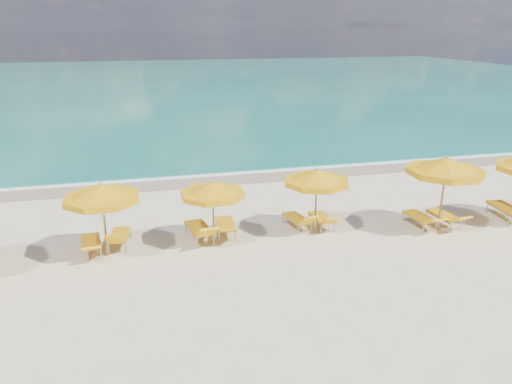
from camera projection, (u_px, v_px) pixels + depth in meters
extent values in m
plane|color=beige|center=(267.00, 241.00, 16.09)|extent=(120.00, 120.00, 0.00)
cube|color=#12695A|center=(162.00, 83.00, 60.21)|extent=(120.00, 80.00, 0.30)
cube|color=tan|center=(225.00, 177.00, 22.89)|extent=(120.00, 2.60, 0.01)
cube|color=white|center=(221.00, 172.00, 23.63)|extent=(120.00, 1.20, 0.03)
cube|color=white|center=(98.00, 140.00, 30.32)|extent=(14.00, 0.36, 0.05)
cube|color=white|center=(284.00, 112.00, 40.01)|extent=(18.00, 0.30, 0.05)
cylinder|color=tan|center=(104.00, 221.00, 14.79)|extent=(0.07, 0.07, 2.22)
cone|color=#ECA50C|center=(101.00, 191.00, 14.49)|extent=(2.95, 2.95, 0.44)
cylinder|color=#ECA50C|center=(102.00, 199.00, 14.56)|extent=(2.98, 2.98, 0.18)
sphere|color=tan|center=(101.00, 184.00, 14.42)|extent=(0.10, 0.10, 0.10)
cylinder|color=tan|center=(213.00, 214.00, 15.69)|extent=(0.06, 0.06, 2.00)
cone|color=#ECA50C|center=(213.00, 188.00, 15.42)|extent=(2.69, 2.69, 0.40)
cylinder|color=#ECA50C|center=(213.00, 194.00, 15.48)|extent=(2.71, 2.71, 0.16)
sphere|color=tan|center=(212.00, 182.00, 15.35)|extent=(0.09, 0.09, 0.09)
cylinder|color=tan|center=(316.00, 202.00, 16.55)|extent=(0.07, 0.07, 2.13)
cone|color=#ECA50C|center=(317.00, 176.00, 16.27)|extent=(2.23, 2.23, 0.43)
cylinder|color=#ECA50C|center=(317.00, 182.00, 16.33)|extent=(2.25, 2.25, 0.17)
sphere|color=tan|center=(317.00, 169.00, 16.20)|extent=(0.09, 0.09, 0.09)
cylinder|color=tan|center=(442.00, 195.00, 16.70)|extent=(0.08, 0.08, 2.48)
cone|color=#ECA50C|center=(446.00, 165.00, 16.37)|extent=(3.36, 3.36, 0.50)
cylinder|color=#ECA50C|center=(445.00, 172.00, 16.45)|extent=(3.39, 3.39, 0.20)
sphere|color=tan|center=(447.00, 157.00, 16.29)|extent=(0.11, 0.11, 0.11)
cube|color=#ECAA0E|center=(91.00, 242.00, 15.24)|extent=(0.65, 1.25, 0.07)
cube|color=#ECAA0E|center=(91.00, 249.00, 14.44)|extent=(0.59, 0.59, 0.33)
cube|color=#ECAA0E|center=(120.00, 235.00, 15.71)|extent=(0.70, 1.29, 0.08)
cube|color=#ECAA0E|center=(115.00, 239.00, 14.88)|extent=(0.60, 0.52, 0.46)
cube|color=#ECAA0E|center=(199.00, 228.00, 16.14)|extent=(0.81, 1.45, 0.08)
cube|color=#ECAA0E|center=(207.00, 232.00, 15.26)|extent=(0.69, 0.63, 0.48)
cube|color=#ECAA0E|center=(225.00, 224.00, 16.55)|extent=(0.68, 1.32, 0.08)
cube|color=#ECAA0E|center=(228.00, 230.00, 15.66)|extent=(0.62, 0.62, 0.35)
cube|color=#ECAA0E|center=(296.00, 218.00, 17.10)|extent=(0.72, 1.25, 0.07)
cube|color=#ECAA0E|center=(308.00, 221.00, 16.36)|extent=(0.59, 0.53, 0.44)
cube|color=#ECAA0E|center=(321.00, 217.00, 17.21)|extent=(0.57, 1.17, 0.07)
cube|color=#ECAA0E|center=(331.00, 221.00, 16.45)|extent=(0.54, 0.49, 0.39)
cube|color=#ECAA0E|center=(419.00, 216.00, 17.27)|extent=(0.66, 1.26, 0.07)
cube|color=#ECAA0E|center=(436.00, 221.00, 16.46)|extent=(0.59, 0.59, 0.34)
cube|color=#ECAA0E|center=(443.00, 215.00, 17.38)|extent=(0.65, 1.26, 0.07)
cube|color=#ECAA0E|center=(461.00, 219.00, 16.57)|extent=(0.59, 0.58, 0.36)
cube|color=#ECAA0E|center=(505.00, 207.00, 17.98)|extent=(0.74, 1.43, 0.08)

